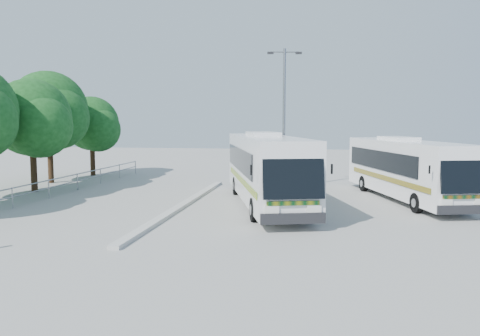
% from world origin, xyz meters
% --- Properties ---
extents(ground, '(100.00, 100.00, 0.00)m').
position_xyz_m(ground, '(0.00, 0.00, 0.00)').
color(ground, gray).
rests_on(ground, ground).
extents(kerb_divider, '(0.40, 16.00, 0.15)m').
position_xyz_m(kerb_divider, '(-2.30, 2.00, 0.07)').
color(kerb_divider, '#B2B2AD').
rests_on(kerb_divider, ground).
extents(railing, '(0.06, 22.00, 1.00)m').
position_xyz_m(railing, '(-10.00, 4.00, 0.74)').
color(railing, gray).
rests_on(railing, ground).
extents(tree_far_c, '(4.97, 4.69, 6.49)m').
position_xyz_m(tree_far_c, '(-12.12, 5.10, 4.26)').
color(tree_far_c, '#382314').
rests_on(tree_far_c, ground).
extents(tree_far_d, '(5.62, 5.30, 7.33)m').
position_xyz_m(tree_far_d, '(-13.31, 8.80, 4.82)').
color(tree_far_d, '#382314').
rests_on(tree_far_d, ground).
extents(tree_far_e, '(4.54, 4.28, 5.92)m').
position_xyz_m(tree_far_e, '(-12.63, 13.30, 3.89)').
color(tree_far_e, '#382314').
rests_on(tree_far_e, ground).
extents(coach_main, '(5.57, 12.19, 3.33)m').
position_xyz_m(coach_main, '(1.55, 2.91, 1.82)').
color(coach_main, silver).
rests_on(coach_main, ground).
extents(coach_adjacent, '(4.94, 11.22, 3.06)m').
position_xyz_m(coach_adjacent, '(8.47, 5.56, 1.68)').
color(coach_adjacent, white).
rests_on(coach_adjacent, ground).
extents(lamppost, '(2.03, 0.53, 8.34)m').
position_xyz_m(lamppost, '(2.00, 8.65, 4.60)').
color(lamppost, gray).
rests_on(lamppost, ground).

